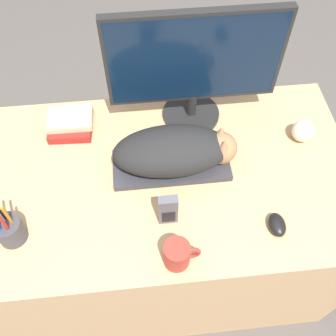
{
  "coord_description": "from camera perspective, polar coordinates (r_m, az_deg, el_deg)",
  "views": [
    {
      "loc": [
        -0.06,
        -0.35,
        1.84
      ],
      "look_at": [
        0.02,
        0.36,
        0.79
      ],
      "focal_mm": 42.0,
      "sensor_mm": 36.0,
      "label": 1
    }
  ],
  "objects": [
    {
      "name": "baseball",
      "position": [
        1.47,
        19.02,
        5.11
      ],
      "size": [
        0.08,
        0.08,
        0.08
      ],
      "color": "beige",
      "rests_on": "desk"
    },
    {
      "name": "book_stack",
      "position": [
        1.47,
        -13.95,
        6.49
      ],
      "size": [
        0.16,
        0.17,
        0.06
      ],
      "color": "maroon",
      "rests_on": "desk"
    },
    {
      "name": "monitor",
      "position": [
        1.32,
        3.86,
        14.79
      ],
      "size": [
        0.58,
        0.21,
        0.44
      ],
      "color": "black",
      "rests_on": "desk"
    },
    {
      "name": "coffee_mug",
      "position": [
        1.14,
        1.44,
        -12.42
      ],
      "size": [
        0.11,
        0.08,
        0.09
      ],
      "color": "#9E2D23",
      "rests_on": "desk"
    },
    {
      "name": "computer_mouse",
      "position": [
        1.26,
        15.55,
        -7.94
      ],
      "size": [
        0.05,
        0.08,
        0.04
      ],
      "color": "black",
      "rests_on": "desk"
    },
    {
      "name": "keyboard",
      "position": [
        1.33,
        0.49,
        0.43
      ],
      "size": [
        0.39,
        0.16,
        0.02
      ],
      "color": "#2D2D33",
      "rests_on": "desk"
    },
    {
      "name": "cat",
      "position": [
        1.27,
        1.38,
        2.58
      ],
      "size": [
        0.41,
        0.19,
        0.14
      ],
      "color": "black",
      "rests_on": "keyboard"
    },
    {
      "name": "pen_cup",
      "position": [
        1.26,
        -22.07,
        -8.29
      ],
      "size": [
        0.09,
        0.09,
        0.21
      ],
      "color": "#38383D",
      "rests_on": "desk"
    },
    {
      "name": "phone",
      "position": [
        1.18,
        -0.19,
        -6.13
      ],
      "size": [
        0.06,
        0.03,
        0.13
      ],
      "color": "#4C4C51",
      "rests_on": "desk"
    },
    {
      "name": "desk",
      "position": [
        1.64,
        -0.62,
        -8.03
      ],
      "size": [
        1.32,
        0.75,
        0.73
      ],
      "color": "tan",
      "rests_on": "ground_plane"
    }
  ]
}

